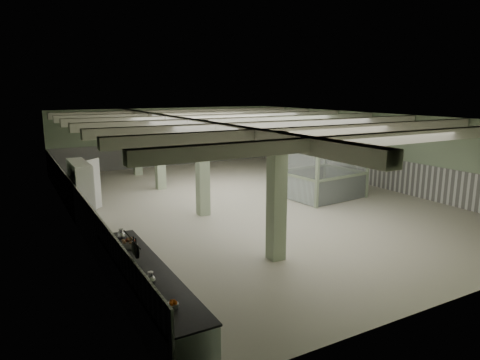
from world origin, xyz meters
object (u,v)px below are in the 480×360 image
prep_counter (146,289)px  filing_cabinet (349,178)px  guard_booth (322,157)px  walkin_cooler (81,191)px

prep_counter → filing_cabinet: bearing=28.7°
prep_counter → guard_booth: size_ratio=1.54×
walkin_cooler → filing_cabinet: 12.03m
walkin_cooler → filing_cabinet: (11.97, -1.13, -0.46)m
guard_booth → filing_cabinet: bearing=6.2°
walkin_cooler → guard_booth: (9.89, -1.58, 0.76)m
guard_booth → filing_cabinet: (2.08, 0.45, -1.22)m
walkin_cooler → guard_booth: guard_booth is taller
prep_counter → filing_cabinet: filing_cabinet is taller
prep_counter → walkin_cooler: walkin_cooler is taller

